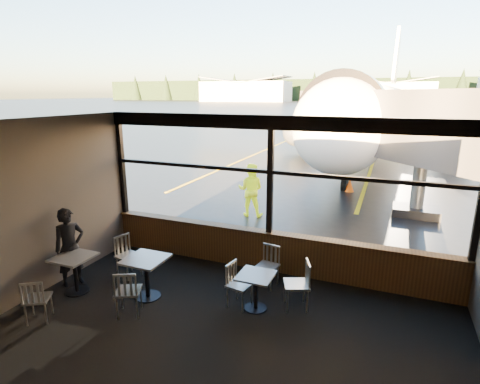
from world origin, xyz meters
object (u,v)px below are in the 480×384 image
Objects in this scene: cafe_table_left at (76,274)px; ground_crew at (251,190)px; chair_near_w at (240,285)px; cone_nose at (350,185)px; chair_mid_s at (128,291)px; chair_near_n at (267,267)px; chair_near_e at (296,285)px; passenger at (70,247)px; jet_bridge at (433,148)px; cafe_table_near at (256,292)px; airliner at (380,76)px; chair_left_s at (38,299)px; chair_mid_w at (129,256)px; cafe_table_mid at (147,278)px; cone_wing at (305,144)px.

cafe_table_left is 0.45× the size of ground_crew.
cone_nose is (0.99, 9.74, -0.17)m from chair_near_w.
chair_mid_s is 1.77× the size of cone_nose.
chair_near_n is 2.79m from chair_mid_s.
passenger reaches higher than chair_near_e.
ground_crew is at bearing -160.62° from jet_bridge.
cafe_table_left is at bearing -112.09° from cone_nose.
cafe_table_near is 2.33m from chair_mid_s.
airliner reaches higher than chair_left_s.
chair_near_w is at bearing 3.93° from chair_mid_s.
chair_mid_w is (-2.97, -0.71, 0.03)m from chair_near_n.
cafe_table_mid is at bearing -95.29° from airliner.
passenger is (-7.25, -7.68, -1.45)m from jet_bridge.
chair_near_w is 0.93× the size of chair_mid_w.
cone_nose is at bearing 74.55° from cafe_table_mid.
chair_near_n is 4.13m from passenger.
cafe_table_near is (-1.05, -20.92, -4.71)m from airliner.
cafe_table_near is 3.05m from chair_mid_w.
chair_near_e reaches higher than chair_left_s.
chair_mid_w is 1.21m from passenger.
cafe_table_near is 5.66m from ground_crew.
cafe_table_mid is 10.52m from cone_nose.
chair_mid_s is 11.10m from cone_nose.
ground_crew reaches higher than cone_wing.
passenger is 23.01m from cone_wing.
chair_near_w is at bearing -80.78° from cone_wing.
cafe_table_left is 1.13m from chair_mid_w.
passenger is (-0.33, 0.24, 0.44)m from cafe_table_left.
chair_left_s reaches higher than cafe_table_near.
passenger is 3.55× the size of cone_wing.
cafe_table_near is at bearing -93.95° from cone_nose.
chair_near_w is at bearing 13.08° from cafe_table_left.
ground_crew is 17.34m from cone_wing.
cafe_table_left is at bearing -97.19° from passenger.
cone_nose is at bearing 86.05° from cafe_table_near.
chair_mid_w is (-3.73, -0.13, -0.01)m from chair_near_e.
chair_near_e is at bearing 14.51° from cafe_table_left.
chair_near_w is at bearing 100.67° from chair_mid_w.
cafe_table_mid is at bearing 81.52° from ground_crew.
cafe_table_mid is 0.96× the size of chair_near_n.
cafe_table_left is 11.34m from cone_nose.
passenger is at bearing -133.35° from jet_bridge.
ground_crew reaches higher than chair_near_n.
chair_near_w is (-0.31, -0.02, 0.08)m from cafe_table_near.
cone_nose is at bearing -86.58° from chair_near_n.
cone_nose is 1.10× the size of cone_wing.
cone_nose is at bearing -176.19° from chair_near_w.
chair_mid_s is 1.08× the size of chair_left_s.
airliner reaches higher than chair_near_w.
cafe_table_near is 0.80× the size of chair_near_n.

